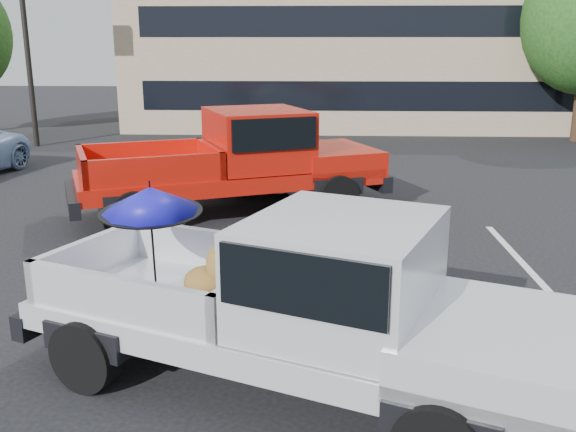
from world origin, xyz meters
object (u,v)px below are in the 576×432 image
at_px(motel_sign, 23,5).
at_px(silver_sedan, 258,166).
at_px(tree_back, 454,21).
at_px(red_pickup, 249,157).
at_px(silver_pickup, 316,297).

bearing_deg(motel_sign, silver_sedan, -39.67).
relative_size(tree_back, red_pickup, 1.04).
bearing_deg(motel_sign, red_pickup, -45.72).
distance_m(motel_sign, silver_sedan, 11.46).
bearing_deg(red_pickup, tree_back, 44.27).
distance_m(motel_sign, tree_back, 18.87).
bearing_deg(tree_back, motel_sign, -147.99).
distance_m(motel_sign, red_pickup, 12.31).
bearing_deg(silver_sedan, red_pickup, -172.18).
relative_size(motel_sign, silver_pickup, 1.00).
xyz_separation_m(silver_pickup, red_pickup, (-1.41, 7.28, 0.11)).
relative_size(silver_pickup, red_pickup, 0.88).
bearing_deg(tree_back, silver_pickup, -103.87).
relative_size(silver_pickup, silver_sedan, 1.49).
bearing_deg(silver_sedan, silver_pickup, -162.26).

